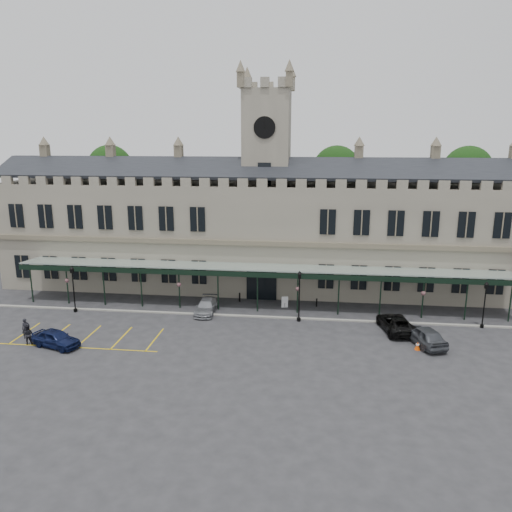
# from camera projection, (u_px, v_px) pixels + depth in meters

# --- Properties ---
(ground) EXTENTS (140.00, 140.00, 0.00)m
(ground) POSITION_uv_depth(u_px,v_px,m) (248.00, 339.00, 43.20)
(ground) COLOR #29292C
(station_building) EXTENTS (60.00, 10.36, 17.30)m
(station_building) POSITION_uv_depth(u_px,v_px,m) (266.00, 232.00, 57.02)
(station_building) COLOR slate
(station_building) RESTS_ON ground
(clock_tower) EXTENTS (5.60, 5.60, 24.80)m
(clock_tower) POSITION_uv_depth(u_px,v_px,m) (267.00, 173.00, 55.54)
(clock_tower) COLOR slate
(clock_tower) RESTS_ON ground
(canopy) EXTENTS (50.00, 4.10, 4.30)m
(canopy) POSITION_uv_depth(u_px,v_px,m) (258.00, 287.00, 49.83)
(canopy) COLOR #8C9E93
(canopy) RESTS_ON ground
(kerb) EXTENTS (60.00, 0.40, 0.12)m
(kerb) POSITION_uv_depth(u_px,v_px,m) (255.00, 316.00, 48.49)
(kerb) COLOR gray
(kerb) RESTS_ON ground
(parking_markings) EXTENTS (16.00, 6.00, 0.01)m
(parking_markings) POSITION_uv_depth(u_px,v_px,m) (86.00, 339.00, 43.38)
(parking_markings) COLOR gold
(parking_markings) RESTS_ON ground
(tree_behind_left) EXTENTS (6.00, 6.00, 16.00)m
(tree_behind_left) POSITION_uv_depth(u_px,v_px,m) (110.00, 169.00, 66.86)
(tree_behind_left) COLOR #332314
(tree_behind_left) RESTS_ON ground
(tree_behind_mid) EXTENTS (6.00, 6.00, 16.00)m
(tree_behind_mid) POSITION_uv_depth(u_px,v_px,m) (336.00, 171.00, 63.37)
(tree_behind_mid) COLOR #332314
(tree_behind_mid) RESTS_ON ground
(tree_behind_right) EXTENTS (6.00, 6.00, 16.00)m
(tree_behind_right) POSITION_uv_depth(u_px,v_px,m) (467.00, 172.00, 61.50)
(tree_behind_right) COLOR #332314
(tree_behind_right) RESTS_ON ground
(lamp_post_left) EXTENTS (0.45, 0.45, 4.76)m
(lamp_post_left) POSITION_uv_depth(u_px,v_px,m) (73.00, 285.00, 49.30)
(lamp_post_left) COLOR black
(lamp_post_left) RESTS_ON ground
(lamp_post_mid) EXTENTS (0.47, 0.47, 4.99)m
(lamp_post_mid) POSITION_uv_depth(u_px,v_px,m) (299.00, 291.00, 46.77)
(lamp_post_mid) COLOR black
(lamp_post_mid) RESTS_ON ground
(lamp_post_right) EXTENTS (0.42, 0.42, 4.44)m
(lamp_post_right) POSITION_uv_depth(u_px,v_px,m) (485.00, 300.00, 45.22)
(lamp_post_right) COLOR black
(lamp_post_right) RESTS_ON ground
(traffic_cone) EXTENTS (0.44, 0.44, 0.70)m
(traffic_cone) POSITION_uv_depth(u_px,v_px,m) (417.00, 346.00, 41.04)
(traffic_cone) COLOR #EA4C07
(traffic_cone) RESTS_ON ground
(sign_board) EXTENTS (0.66, 0.20, 1.15)m
(sign_board) POSITION_uv_depth(u_px,v_px,m) (285.00, 302.00, 51.11)
(sign_board) COLOR black
(sign_board) RESTS_ON ground
(bollard_left) EXTENTS (0.17, 0.17, 0.97)m
(bollard_left) POSITION_uv_depth(u_px,v_px,m) (240.00, 297.00, 52.91)
(bollard_left) COLOR black
(bollard_left) RESTS_ON ground
(bollard_right) EXTENTS (0.15, 0.15, 0.86)m
(bollard_right) POSITION_uv_depth(u_px,v_px,m) (317.00, 303.00, 51.36)
(bollard_right) COLOR black
(bollard_right) RESTS_ON ground
(car_left_a) EXTENTS (4.67, 3.02, 1.48)m
(car_left_a) POSITION_uv_depth(u_px,v_px,m) (56.00, 338.00, 41.53)
(car_left_a) COLOR #0D1539
(car_left_a) RESTS_ON ground
(car_taxi) EXTENTS (1.95, 4.57, 1.31)m
(car_taxi) POSITION_uv_depth(u_px,v_px,m) (206.00, 307.00, 49.51)
(car_taxi) COLOR gray
(car_taxi) RESTS_ON ground
(car_van) EXTENTS (3.40, 5.67, 1.47)m
(car_van) POSITION_uv_depth(u_px,v_px,m) (396.00, 323.00, 44.92)
(car_van) COLOR black
(car_van) RESTS_ON ground
(car_right_a) EXTENTS (3.44, 5.18, 1.64)m
(car_right_a) POSITION_uv_depth(u_px,v_px,m) (425.00, 336.00, 41.93)
(car_right_a) COLOR #3E4147
(car_right_a) RESTS_ON ground
(person_a) EXTENTS (0.76, 0.76, 1.78)m
(person_a) POSITION_uv_depth(u_px,v_px,m) (26.00, 328.00, 43.29)
(person_a) COLOR black
(person_a) RESTS_ON ground
(person_b) EXTENTS (0.98, 0.85, 1.75)m
(person_b) POSITION_uv_depth(u_px,v_px,m) (28.00, 334.00, 42.05)
(person_b) COLOR black
(person_b) RESTS_ON ground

